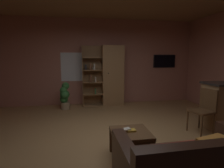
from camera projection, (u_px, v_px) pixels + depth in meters
floor at (116, 143)px, 3.39m from camera, size 6.58×6.02×0.02m
wall_back at (99, 62)px, 6.16m from camera, size 6.70×0.06×2.84m
window_pane_back at (73, 67)px, 6.00m from camera, size 0.78×0.01×0.94m
bookshelf_cabinet at (110, 76)px, 6.01m from camera, size 1.35×0.41×1.96m
coffee_table at (131, 137)px, 2.83m from camera, size 0.59×0.59×0.44m
table_book_0 at (131, 130)px, 2.83m from camera, size 0.13×0.10×0.03m
table_book_1 at (126, 129)px, 2.82m from camera, size 0.15×0.12×0.02m
dining_chair at (204, 108)px, 3.82m from camera, size 0.51×0.51×0.92m
potted_floor_plant at (65, 96)px, 5.54m from camera, size 0.30×0.32×0.83m
wall_mounted_tv at (164, 61)px, 6.48m from camera, size 0.80×0.06×0.45m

